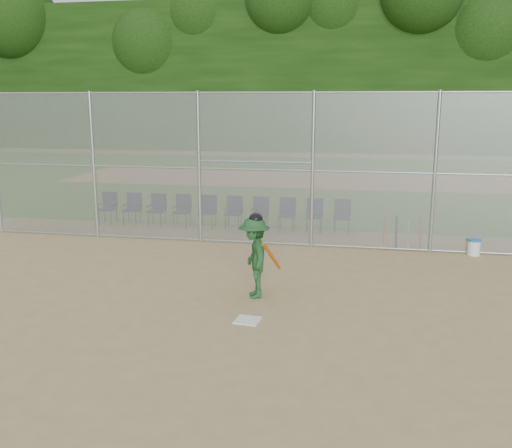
% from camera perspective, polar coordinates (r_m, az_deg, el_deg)
% --- Properties ---
extents(ground, '(100.00, 100.00, 0.00)m').
position_cam_1_polar(ground, '(10.46, -2.56, -8.77)').
color(ground, tan).
rests_on(ground, ground).
extents(grass_strip, '(100.00, 100.00, 0.00)m').
position_cam_1_polar(grass_strip, '(27.85, 5.91, 4.44)').
color(grass_strip, '#3B6E21').
rests_on(grass_strip, ground).
extents(dirt_patch_far, '(24.00, 24.00, 0.00)m').
position_cam_1_polar(dirt_patch_far, '(27.85, 5.91, 4.45)').
color(dirt_patch_far, tan).
rests_on(dirt_patch_far, ground).
extents(backstop_fence, '(16.09, 0.09, 4.00)m').
position_cam_1_polar(backstop_fence, '(14.77, 1.80, 5.70)').
color(backstop_fence, gray).
rests_on(backstop_fence, ground).
extents(treeline, '(81.00, 60.00, 11.00)m').
position_cam_1_polar(treeline, '(29.64, 6.49, 15.54)').
color(treeline, black).
rests_on(treeline, ground).
extents(home_plate, '(0.46, 0.46, 0.02)m').
position_cam_1_polar(home_plate, '(10.05, -0.85, -9.59)').
color(home_plate, white).
rests_on(home_plate, ground).
extents(batter_at_plate, '(0.98, 1.29, 1.67)m').
position_cam_1_polar(batter_at_plate, '(10.98, -0.17, -3.29)').
color(batter_at_plate, '#1F4D24').
rests_on(batter_at_plate, ground).
extents(water_cooler, '(0.32, 0.32, 0.40)m').
position_cam_1_polar(water_cooler, '(15.10, 20.95, -2.17)').
color(water_cooler, white).
rests_on(water_cooler, ground).
extents(spare_bats, '(0.96, 0.41, 0.82)m').
position_cam_1_polar(spare_bats, '(15.17, 14.41, -0.88)').
color(spare_bats, '#D84C14').
rests_on(spare_bats, ground).
extents(chair_0, '(0.54, 0.52, 0.96)m').
position_cam_1_polar(chair_0, '(18.28, -14.64, 1.53)').
color(chair_0, '#10163D').
rests_on(chair_0, ground).
extents(chair_1, '(0.54, 0.52, 0.96)m').
position_cam_1_polar(chair_1, '(17.95, -12.32, 1.46)').
color(chair_1, '#10163D').
rests_on(chair_1, ground).
extents(chair_2, '(0.54, 0.52, 0.96)m').
position_cam_1_polar(chair_2, '(17.66, -9.92, 1.38)').
color(chair_2, '#10163D').
rests_on(chair_2, ground).
extents(chair_3, '(0.54, 0.52, 0.96)m').
position_cam_1_polar(chair_3, '(17.40, -7.44, 1.30)').
color(chair_3, '#10163D').
rests_on(chair_3, ground).
extents(chair_4, '(0.54, 0.52, 0.96)m').
position_cam_1_polar(chair_4, '(17.17, -4.90, 1.21)').
color(chair_4, '#10163D').
rests_on(chair_4, ground).
extents(chair_5, '(0.54, 0.52, 0.96)m').
position_cam_1_polar(chair_5, '(16.97, -2.29, 1.12)').
color(chair_5, '#10163D').
rests_on(chair_5, ground).
extents(chair_6, '(0.54, 0.52, 0.96)m').
position_cam_1_polar(chair_6, '(16.82, 0.37, 1.03)').
color(chair_6, '#10163D').
rests_on(chair_6, ground).
extents(chair_7, '(0.54, 0.52, 0.96)m').
position_cam_1_polar(chair_7, '(16.69, 3.08, 0.93)').
color(chair_7, '#10163D').
rests_on(chair_7, ground).
extents(chair_8, '(0.54, 0.52, 0.96)m').
position_cam_1_polar(chair_8, '(16.61, 5.83, 0.82)').
color(chair_8, '#10163D').
rests_on(chair_8, ground).
extents(chair_9, '(0.54, 0.52, 0.96)m').
position_cam_1_polar(chair_9, '(16.57, 8.59, 0.72)').
color(chair_9, '#10163D').
rests_on(chair_9, ground).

